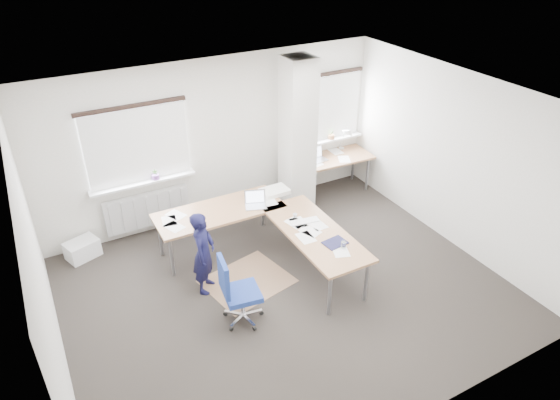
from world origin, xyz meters
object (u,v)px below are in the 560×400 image
desk_side (335,159)px  person (204,253)px  desk_main (268,221)px  task_chair (240,304)px

desk_side → person: size_ratio=1.13×
desk_main → person: size_ratio=2.06×
task_chair → person: (-0.15, 0.83, 0.35)m
desk_main → task_chair: (-0.97, -1.04, -0.40)m
person → desk_side: bearing=-27.0°
task_chair → person: 0.92m
desk_main → desk_side: (2.11, 1.34, -0.01)m
desk_main → task_chair: size_ratio=2.52×
desk_side → person: bearing=-151.6°
desk_side → person: (-3.24, -1.55, -0.05)m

